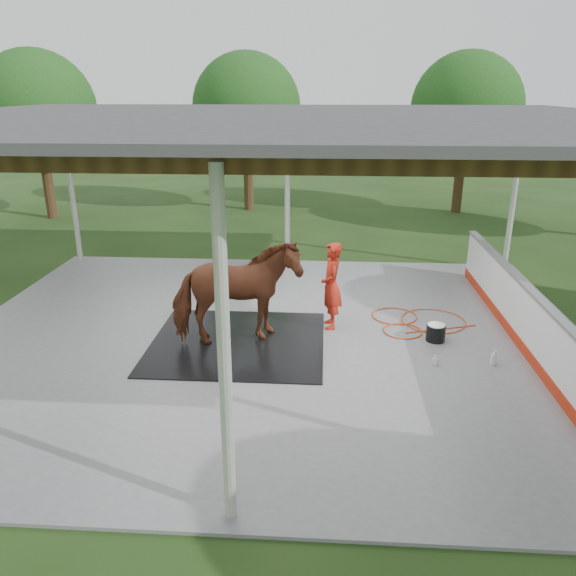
# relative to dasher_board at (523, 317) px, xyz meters

# --- Properties ---
(ground) EXTENTS (100.00, 100.00, 0.00)m
(ground) POSITION_rel_dasher_board_xyz_m (-4.60, 0.00, -0.59)
(ground) COLOR #1E3814
(concrete_slab) EXTENTS (12.00, 10.00, 0.05)m
(concrete_slab) POSITION_rel_dasher_board_xyz_m (-4.60, 0.00, -0.57)
(concrete_slab) COLOR slate
(concrete_slab) RESTS_ON ground
(pavilion_structure) EXTENTS (12.60, 10.60, 4.05)m
(pavilion_structure) POSITION_rel_dasher_board_xyz_m (-4.60, -0.00, 3.37)
(pavilion_structure) COLOR beige
(pavilion_structure) RESTS_ON ground
(dasher_board) EXTENTS (0.16, 8.00, 1.15)m
(dasher_board) POSITION_rel_dasher_board_xyz_m (0.00, 0.00, 0.00)
(dasher_board) COLOR #B0260E
(dasher_board) RESTS_ON concrete_slab
(tree_belt) EXTENTS (28.00, 28.00, 5.80)m
(tree_belt) POSITION_rel_dasher_board_xyz_m (-4.30, 0.90, 3.20)
(tree_belt) COLOR #382314
(tree_belt) RESTS_ON ground
(rubber_mat) EXTENTS (3.17, 2.97, 0.02)m
(rubber_mat) POSITION_rel_dasher_board_xyz_m (-5.19, -0.30, -0.53)
(rubber_mat) COLOR black
(rubber_mat) RESTS_ON concrete_slab
(horse) EXTENTS (2.47, 1.69, 1.91)m
(horse) POSITION_rel_dasher_board_xyz_m (-5.19, -0.30, 0.43)
(horse) COLOR brown
(horse) RESTS_ON rubber_mat
(handler) EXTENTS (0.49, 0.67, 1.71)m
(handler) POSITION_rel_dasher_board_xyz_m (-3.47, 0.57, 0.31)
(handler) COLOR red
(handler) RESTS_ON concrete_slab
(wash_bucket) EXTENTS (0.35, 0.35, 0.32)m
(wash_bucket) POSITION_rel_dasher_board_xyz_m (-1.52, 0.04, -0.38)
(wash_bucket) COLOR black
(wash_bucket) RESTS_ON concrete_slab
(soap_bottle_a) EXTENTS (0.14, 0.14, 0.27)m
(soap_bottle_a) POSITION_rel_dasher_board_xyz_m (-0.71, -0.88, -0.41)
(soap_bottle_a) COLOR silver
(soap_bottle_a) RESTS_ON concrete_slab
(soap_bottle_b) EXTENTS (0.11, 0.11, 0.18)m
(soap_bottle_b) POSITION_rel_dasher_board_xyz_m (-1.70, -0.95, -0.45)
(soap_bottle_b) COLOR #338CD8
(soap_bottle_b) RESTS_ON concrete_slab
(hose_coil) EXTENTS (2.02, 1.60, 0.02)m
(hose_coil) POSITION_rel_dasher_board_xyz_m (-1.72, 0.91, -0.53)
(hose_coil) COLOR #BD3E0D
(hose_coil) RESTS_ON concrete_slab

